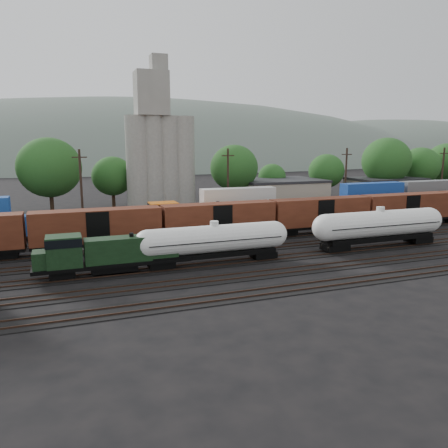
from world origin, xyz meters
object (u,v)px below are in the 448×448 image
object	(u,v)px
green_locomotive	(105,253)
tank_car_a	(214,241)
grain_silo	(160,152)
orange_locomotive	(196,217)

from	to	relation	value
green_locomotive	tank_car_a	world-z (taller)	tank_car_a
grain_silo	orange_locomotive	bearing A→B (deg)	-91.32
tank_car_a	orange_locomotive	distance (m)	15.21
tank_car_a	grain_silo	world-z (taller)	grain_silo
orange_locomotive	grain_silo	distance (m)	27.39
orange_locomotive	grain_silo	world-z (taller)	grain_silo
orange_locomotive	tank_car_a	bearing A→B (deg)	-99.57
tank_car_a	orange_locomotive	bearing A→B (deg)	80.43
green_locomotive	orange_locomotive	size ratio (longest dim) A/B	0.81
green_locomotive	grain_silo	distance (m)	44.40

